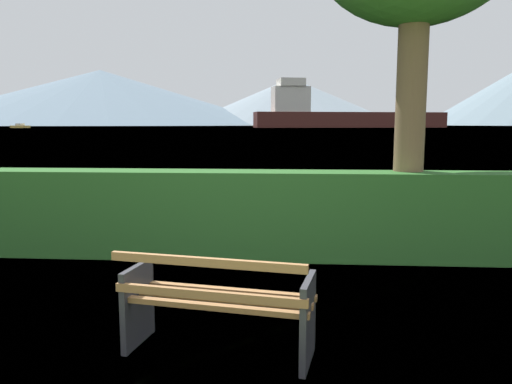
# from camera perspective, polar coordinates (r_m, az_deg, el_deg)

# --- Properties ---
(ground_plane) EXTENTS (1400.00, 1400.00, 0.00)m
(ground_plane) POSITION_cam_1_polar(r_m,az_deg,el_deg) (4.30, -4.09, -17.61)
(ground_plane) COLOR olive
(water_surface) EXTENTS (620.00, 620.00, 0.00)m
(water_surface) POSITION_cam_1_polar(r_m,az_deg,el_deg) (312.59, 3.93, 7.43)
(water_surface) COLOR #7A99A8
(water_surface) RESTS_ON ground_plane
(park_bench) EXTENTS (1.59, 0.83, 0.87)m
(park_bench) POSITION_cam_1_polar(r_m,az_deg,el_deg) (4.09, -4.41, -12.61)
(park_bench) COLOR olive
(park_bench) RESTS_ON ground_plane
(hedge_row) EXTENTS (12.73, 0.61, 1.20)m
(hedge_row) POSITION_cam_1_polar(r_m,az_deg,el_deg) (6.92, -0.72, -2.56)
(hedge_row) COLOR #285B23
(hedge_row) RESTS_ON ground_plane
(cargo_ship_large) EXTENTS (88.59, 31.17, 21.47)m
(cargo_ship_large) POSITION_cam_1_polar(r_m,az_deg,el_deg) (232.36, 9.14, 8.72)
(cargo_ship_large) COLOR #471E19
(cargo_ship_large) RESTS_ON water_surface
(fishing_boat_near) EXTENTS (8.97, 5.72, 1.84)m
(fishing_boat_near) POSITION_cam_1_polar(r_m,az_deg,el_deg) (231.52, -25.22, 6.76)
(fishing_boat_near) COLOR gold
(fishing_boat_near) RESTS_ON water_surface
(distant_hills) EXTENTS (828.13, 398.59, 86.44)m
(distant_hills) POSITION_cam_1_polar(r_m,az_deg,el_deg) (548.10, 3.54, 11.13)
(distant_hills) COLOR slate
(distant_hills) RESTS_ON ground_plane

